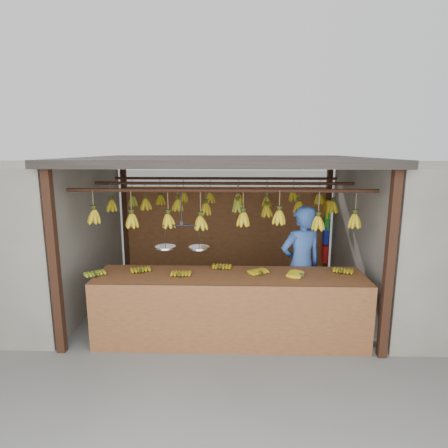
{
  "coord_description": "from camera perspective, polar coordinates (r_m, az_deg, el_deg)",
  "views": [
    {
      "loc": [
        0.17,
        -5.77,
        2.52
      ],
      "look_at": [
        0.0,
        0.3,
        1.3
      ],
      "focal_mm": 30.0,
      "sensor_mm": 36.0,
      "label": 1
    }
  ],
  "objects": [
    {
      "name": "counter",
      "position": [
        4.89,
        0.87,
        -10.39
      ],
      "size": [
        3.62,
        0.8,
        0.96
      ],
      "color": "brown",
      "rests_on": "ground"
    },
    {
      "name": "bag_bundles",
      "position": [
        7.5,
        15.23,
        -0.81
      ],
      "size": [
        0.08,
        0.26,
        1.22
      ],
      "color": "yellow",
      "rests_on": "ground"
    },
    {
      "name": "stall",
      "position": [
        6.13,
        0.01,
        6.22
      ],
      "size": [
        4.3,
        3.3,
        2.4
      ],
      "color": "black",
      "rests_on": "ground"
    },
    {
      "name": "neighbor_left",
      "position": [
        7.03,
        -30.88,
        -1.51
      ],
      "size": [
        3.0,
        3.0,
        2.3
      ],
      "primitive_type": "cube",
      "color": "slate",
      "rests_on": "ground"
    },
    {
      "name": "ground",
      "position": [
        6.3,
        -0.08,
        -12.22
      ],
      "size": [
        80.0,
        80.0,
        0.0
      ],
      "primitive_type": "plane",
      "color": "#5B5B57"
    },
    {
      "name": "vendor",
      "position": [
        5.55,
        11.64,
        -6.18
      ],
      "size": [
        0.74,
        0.6,
        1.74
      ],
      "primitive_type": "imported",
      "rotation": [
        0.0,
        0.0,
        3.47
      ],
      "color": "#3359A5",
      "rests_on": "ground"
    },
    {
      "name": "balance_scale",
      "position": [
        4.98,
        -6.39,
        -3.1
      ],
      "size": [
        0.71,
        0.27,
        0.77
      ],
      "color": "black",
      "rests_on": "ground"
    },
    {
      "name": "hanging_bananas",
      "position": [
        5.85,
        -0.05,
        2.5
      ],
      "size": [
        3.64,
        2.22,
        0.4
      ],
      "color": "#B29612",
      "rests_on": "ground"
    }
  ]
}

